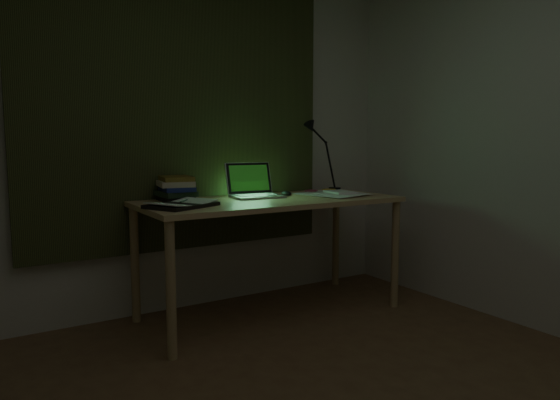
# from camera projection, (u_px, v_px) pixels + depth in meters

# --- Properties ---
(wall_back) EXTENTS (3.50, 0.00, 2.50)m
(wall_back) POSITION_uv_depth(u_px,v_px,m) (181.00, 136.00, 3.54)
(wall_back) COLOR silver
(wall_back) RESTS_ON ground
(curtain) EXTENTS (2.20, 0.06, 2.00)m
(curtain) POSITION_uv_depth(u_px,v_px,m) (182.00, 107.00, 3.48)
(curtain) COLOR #2E3319
(curtain) RESTS_ON wall_back
(desk) EXTENTS (1.79, 0.78, 0.82)m
(desk) POSITION_uv_depth(u_px,v_px,m) (271.00, 257.00, 3.48)
(desk) COLOR tan
(desk) RESTS_ON floor
(laptop) EXTENTS (0.38, 0.42, 0.25)m
(laptop) POSITION_uv_depth(u_px,v_px,m) (257.00, 180.00, 3.50)
(laptop) COLOR #B2B2B7
(laptop) RESTS_ON desk
(open_textbook) EXTENTS (0.47, 0.42, 0.03)m
(open_textbook) POSITION_uv_depth(u_px,v_px,m) (182.00, 204.00, 2.99)
(open_textbook) COLOR silver
(open_textbook) RESTS_ON desk
(book_stack) EXTENTS (0.23, 0.27, 0.17)m
(book_stack) POSITION_uv_depth(u_px,v_px,m) (176.00, 188.00, 3.31)
(book_stack) COLOR silver
(book_stack) RESTS_ON desk
(loose_papers) EXTENTS (0.46, 0.47, 0.02)m
(loose_papers) POSITION_uv_depth(u_px,v_px,m) (333.00, 193.00, 3.71)
(loose_papers) COLOR white
(loose_papers) RESTS_ON desk
(mouse) EXTENTS (0.07, 0.10, 0.04)m
(mouse) POSITION_uv_depth(u_px,v_px,m) (286.00, 193.00, 3.62)
(mouse) COLOR black
(mouse) RESTS_ON desk
(sticky_yellow) EXTENTS (0.11, 0.11, 0.02)m
(sticky_yellow) POSITION_uv_depth(u_px,v_px,m) (329.00, 190.00, 3.99)
(sticky_yellow) COLOR yellow
(sticky_yellow) RESTS_ON desk
(sticky_pink) EXTENTS (0.09, 0.09, 0.02)m
(sticky_pink) POSITION_uv_depth(u_px,v_px,m) (311.00, 191.00, 3.92)
(sticky_pink) COLOR #C54C68
(sticky_pink) RESTS_ON desk
(desk_lamp) EXTENTS (0.40, 0.35, 0.52)m
(desk_lamp) POSITION_uv_depth(u_px,v_px,m) (335.00, 158.00, 4.09)
(desk_lamp) COLOR black
(desk_lamp) RESTS_ON desk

